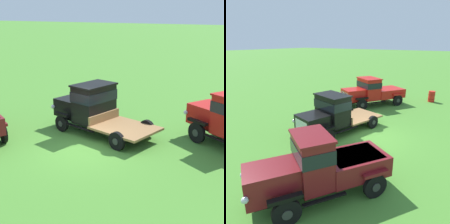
# 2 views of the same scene
# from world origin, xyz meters

# --- Properties ---
(ground_plane) EXTENTS (240.00, 240.00, 0.00)m
(ground_plane) POSITION_xyz_m (0.00, 0.00, 0.00)
(ground_plane) COLOR #47842D
(vintage_truck_second_in_line) EXTENTS (5.72, 3.37, 2.29)m
(vintage_truck_second_in_line) POSITION_xyz_m (-0.84, 2.17, 1.17)
(vintage_truck_second_in_line) COLOR black
(vintage_truck_second_in_line) RESTS_ON ground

